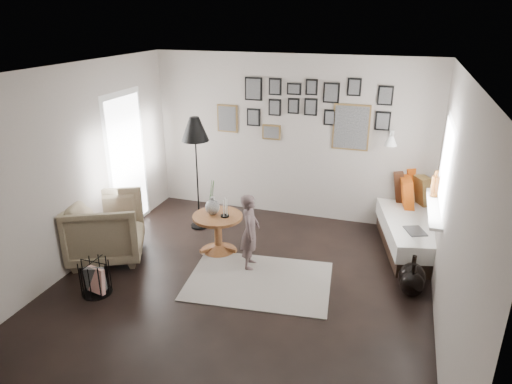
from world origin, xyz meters
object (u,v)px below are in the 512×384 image
(vase, at_px, (212,204))
(daybed, at_px, (414,222))
(floor_lamp, at_px, (195,133))
(demijohn_large, at_px, (412,277))
(child, at_px, (250,232))
(pedestal_table, at_px, (218,234))
(armchair, at_px, (106,228))
(demijohn_small, at_px, (412,284))
(magazine_basket, at_px, (95,278))

(vase, relative_size, daybed, 0.23)
(floor_lamp, bearing_deg, demijohn_large, -14.64)
(child, bearing_deg, pedestal_table, 55.05)
(demijohn_large, xyz_separation_m, child, (-2.04, -0.07, 0.33))
(daybed, xyz_separation_m, armchair, (-3.99, -1.78, 0.13))
(vase, height_order, daybed, vase)
(armchair, xyz_separation_m, demijohn_small, (3.99, 0.30, -0.27))
(daybed, relative_size, child, 2.12)
(vase, height_order, floor_lamp, floor_lamp)
(floor_lamp, bearing_deg, armchair, -122.20)
(daybed, xyz_separation_m, floor_lamp, (-3.20, -0.52, 1.21))
(pedestal_table, distance_m, magazine_basket, 1.75)
(armchair, bearing_deg, daybed, -92.57)
(child, bearing_deg, magazine_basket, 117.41)
(daybed, bearing_deg, demijohn_large, -102.88)
(armchair, bearing_deg, demijohn_small, -112.26)
(pedestal_table, xyz_separation_m, floor_lamp, (-0.58, 0.63, 1.26))
(floor_lamp, height_order, demijohn_small, floor_lamp)
(armchair, height_order, child, child)
(pedestal_table, bearing_deg, demijohn_large, -4.51)
(demijohn_large, bearing_deg, demijohn_small, -87.68)
(pedestal_table, distance_m, vase, 0.45)
(pedestal_table, bearing_deg, floor_lamp, 132.85)
(child, bearing_deg, demijohn_large, -97.23)
(vase, xyz_separation_m, magazine_basket, (-0.92, -1.46, -0.49))
(magazine_basket, relative_size, demijohn_small, 0.99)
(demijohn_large, height_order, demijohn_small, demijohn_large)
(daybed, bearing_deg, vase, -169.94)
(floor_lamp, bearing_deg, demijohn_small, -16.61)
(pedestal_table, relative_size, armchair, 0.72)
(vase, bearing_deg, demijohn_large, -4.80)
(floor_lamp, xyz_separation_m, demijohn_small, (3.20, -0.95, -1.35))
(pedestal_table, relative_size, child, 0.68)
(floor_lamp, xyz_separation_m, child, (1.15, -0.90, -1.00))
(armchair, bearing_deg, demijohn_large, -110.54)
(magazine_basket, xyz_separation_m, child, (1.57, 1.16, 0.30))
(pedestal_table, relative_size, demijohn_large, 1.46)
(demijohn_small, bearing_deg, pedestal_table, 172.90)
(daybed, distance_m, demijohn_large, 1.36)
(demijohn_small, height_order, child, child)
(magazine_basket, bearing_deg, vase, 57.80)
(daybed, relative_size, demijohn_large, 4.58)
(pedestal_table, height_order, magazine_basket, pedestal_table)
(armchair, relative_size, magazine_basket, 2.25)
(vase, relative_size, floor_lamp, 0.28)
(pedestal_table, xyz_separation_m, vase, (-0.08, 0.02, 0.45))
(pedestal_table, xyz_separation_m, armchair, (-1.38, -0.63, 0.19))
(daybed, xyz_separation_m, magazine_basket, (-3.61, -2.59, -0.09))
(pedestal_table, xyz_separation_m, daybed, (2.62, 1.15, 0.05))
(floor_lamp, height_order, demijohn_large, floor_lamp)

